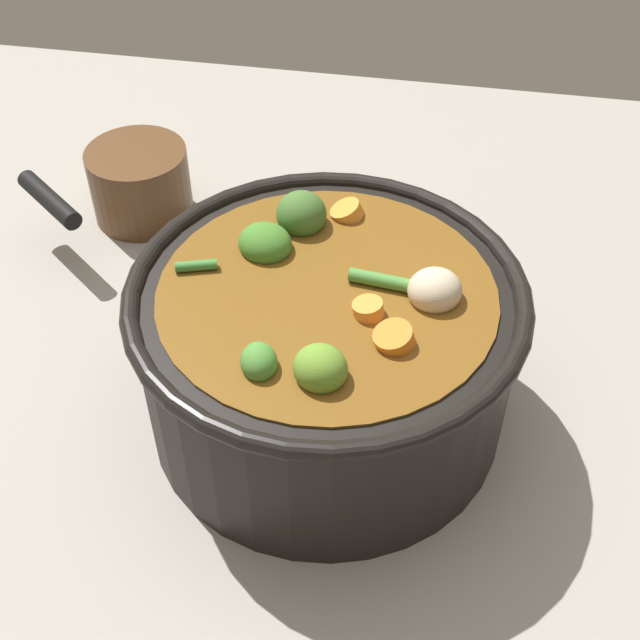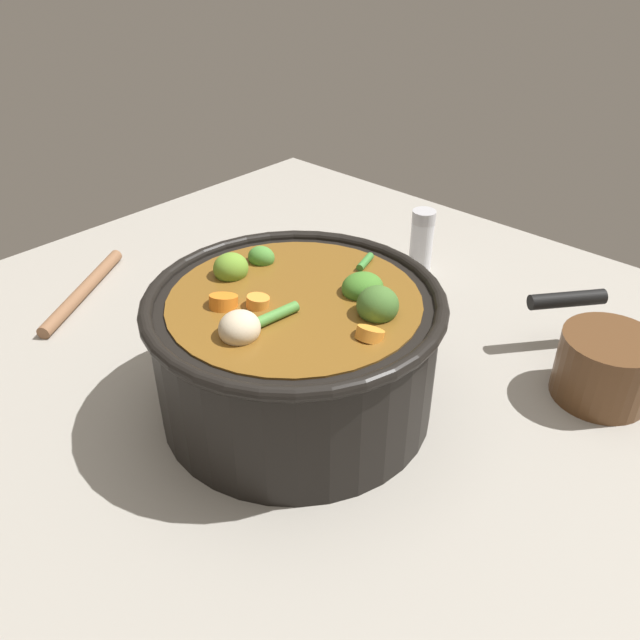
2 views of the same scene
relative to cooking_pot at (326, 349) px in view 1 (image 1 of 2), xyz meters
The scene contains 3 objects.
ground_plane 0.07m from the cooking_pot, 98.23° to the left, with size 1.10×1.10×0.00m, color #9E998E.
cooking_pot is the anchor object (origin of this frame).
small_saucepan 0.32m from the cooking_pot, 43.96° to the right, with size 0.15×0.16×0.07m.
Camera 1 is at (-0.07, 0.44, 0.53)m, focal length 47.68 mm.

